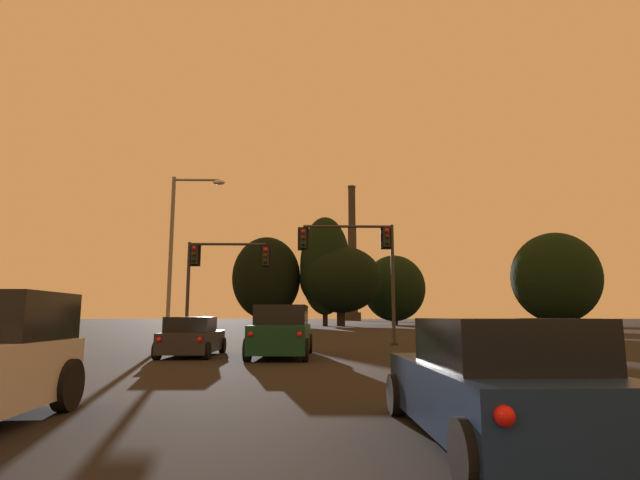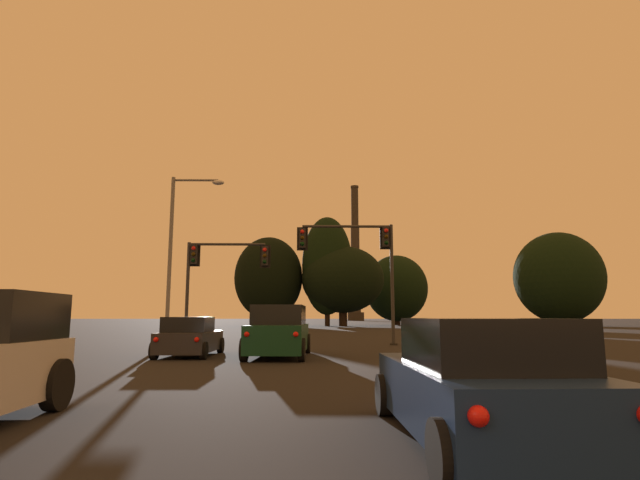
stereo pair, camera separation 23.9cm
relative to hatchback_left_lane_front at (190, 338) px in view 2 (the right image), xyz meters
name	(u,v)px [view 2 (the right image)]	position (x,y,z in m)	size (l,w,h in m)	color
hatchback_left_lane_front	(190,338)	(0.00, 0.00, 0.00)	(1.90, 4.11, 1.44)	#232328
suv_center_lane_front	(279,332)	(3.35, -0.46, 0.23)	(2.29, 4.97, 1.86)	#0F3823
hatchback_right_lane_third	(479,385)	(6.49, -13.03, 0.00)	(1.95, 4.13, 1.44)	navy
traffic_light_overhead_right	(361,252)	(7.11, 6.89, 4.11)	(5.18, 0.50, 6.26)	#2D2D30
traffic_light_overhead_left	(216,266)	(-0.63, 7.88, 3.46)	(4.61, 0.50, 5.43)	#2D2D30
street_lamp	(178,241)	(-2.39, 6.71, 4.64)	(2.79, 0.36, 8.74)	slate
smokestack	(355,267)	(19.44, 149.02, 17.49)	(5.50, 5.50, 46.22)	#2B2722
treeline_center_right	(559,277)	(42.23, 56.24, 6.65)	(13.26, 11.94, 14.24)	black
treeline_center_left	(396,288)	(18.98, 65.67, 5.53)	(10.60, 9.54, 11.78)	black
treeline_right_mid	(343,279)	(9.27, 56.15, 6.30)	(12.41, 11.17, 12.01)	black
treeline_far_right	(327,266)	(6.92, 56.05, 8.39)	(7.63, 6.87, 16.50)	black
treeline_left_mid	(269,278)	(-2.03, 57.27, 6.61)	(10.38, 9.34, 13.53)	black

